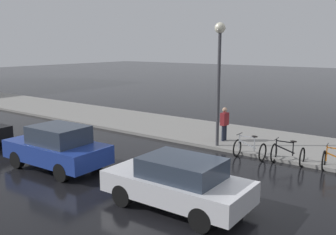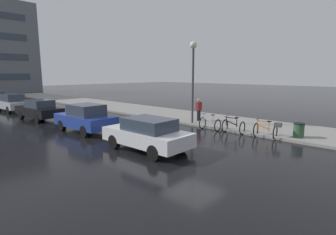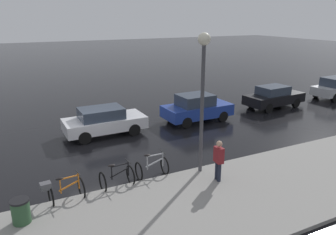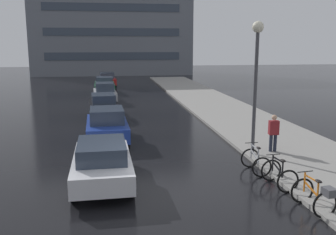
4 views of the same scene
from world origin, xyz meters
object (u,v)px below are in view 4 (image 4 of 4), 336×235
object	(u,v)px
bicycle_second	(279,175)
streetlamp	(256,63)
car_blue	(107,125)
car_green	(105,85)
bicycle_nearest	(316,195)
car_black	(103,105)
car_silver	(105,93)
car_white	(102,162)
pedestrian	(273,132)
bicycle_third	(256,161)
car_red	(107,80)

from	to	relation	value
bicycle_second	streetlamp	xyz separation A→B (m)	(0.39, 3.28, 3.43)
car_blue	car_green	bearing A→B (deg)	90.92
bicycle_nearest	car_green	xyz separation A→B (m)	(-5.99, 26.75, 0.30)
car_blue	bicycle_second	bearing A→B (deg)	-50.41
car_black	car_blue	bearing A→B (deg)	-87.76
bicycle_nearest	streetlamp	xyz separation A→B (m)	(0.22, 5.22, 3.35)
car_silver	car_green	bearing A→B (deg)	90.76
car_blue	car_silver	size ratio (longest dim) A/B	1.04
car_white	pedestrian	world-z (taller)	pedestrian
bicycle_third	pedestrian	distance (m)	2.58
bicycle_third	car_silver	xyz separation A→B (m)	(-5.54, 17.59, 0.39)
pedestrian	streetlamp	distance (m)	3.04
bicycle_second	car_black	xyz separation A→B (m)	(-5.77, 12.91, 0.34)
car_silver	pedestrian	xyz separation A→B (m)	(7.09, -15.60, 0.16)
pedestrian	bicycle_nearest	bearing A→B (deg)	-102.27
bicycle_second	car_white	xyz separation A→B (m)	(-5.67, 1.14, 0.34)
bicycle_second	pedestrian	size ratio (longest dim) A/B	0.69
car_green	pedestrian	world-z (taller)	pedestrian
bicycle_second	bicycle_third	distance (m)	1.49
car_blue	streetlamp	bearing A→B (deg)	-29.92
bicycle_nearest	car_black	world-z (taller)	car_black
bicycle_second	pedestrian	bearing A→B (deg)	68.76
bicycle_third	pedestrian	bearing A→B (deg)	52.03
car_blue	car_red	bearing A→B (deg)	90.20
bicycle_nearest	car_silver	bearing A→B (deg)	105.73
pedestrian	car_silver	bearing A→B (deg)	114.43
car_blue	car_red	xyz separation A→B (m)	(-0.08, 23.73, -0.03)
car_white	car_red	size ratio (longest dim) A/B	1.10
car_silver	car_red	distance (m)	11.35
car_white	car_silver	world-z (taller)	car_silver
bicycle_third	streetlamp	distance (m)	3.93
car_green	streetlamp	world-z (taller)	streetlamp
bicycle_third	car_green	xyz separation A→B (m)	(-5.61, 23.34, 0.39)
car_silver	pedestrian	bearing A→B (deg)	-65.57
streetlamp	car_white	bearing A→B (deg)	-160.52
car_white	car_red	bearing A→B (deg)	89.89
car_green	car_red	world-z (taller)	car_green
car_white	streetlamp	distance (m)	7.12
bicycle_nearest	car_silver	size ratio (longest dim) A/B	0.35
car_blue	car_green	xyz separation A→B (m)	(-0.29, 18.13, -0.02)
streetlamp	pedestrian	bearing A→B (deg)	10.42
bicycle_nearest	car_silver	xyz separation A→B (m)	(-5.91, 21.00, 0.30)
car_red	streetlamp	distance (m)	27.95
car_silver	pedestrian	world-z (taller)	pedestrian
bicycle_second	car_green	distance (m)	25.49
bicycle_third	pedestrian	size ratio (longest dim) A/B	0.68
car_blue	bicycle_nearest	bearing A→B (deg)	-56.55
bicycle_third	car_red	xyz separation A→B (m)	(-5.40, 28.94, 0.37)
bicycle_third	pedestrian	xyz separation A→B (m)	(1.55, 1.99, 0.55)
bicycle_second	car_green	world-z (taller)	car_green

